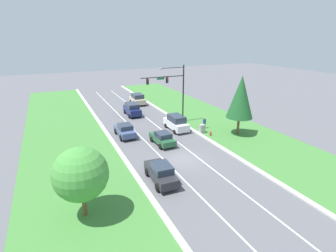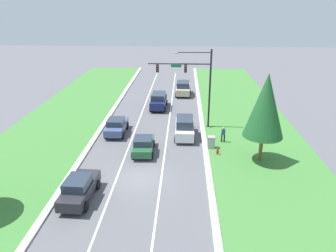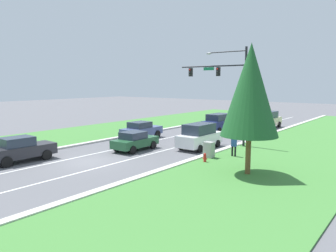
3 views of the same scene
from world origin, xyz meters
name	(u,v)px [view 2 (image 2 of 3)]	position (x,y,z in m)	size (l,w,h in m)	color
ground_plane	(139,179)	(0.00, 0.00, 0.00)	(160.00, 160.00, 0.00)	#5B5B60
curb_strip_right	(209,180)	(5.65, 0.00, 0.07)	(0.50, 90.00, 0.15)	beige
curb_strip_left	(69,176)	(-5.65, 0.00, 0.07)	(0.50, 90.00, 0.15)	beige
grass_verge_right	(276,182)	(10.90, 0.00, 0.04)	(10.00, 90.00, 0.08)	#427F38
grass_verge_left	(6,175)	(-10.90, 0.00, 0.04)	(10.00, 90.00, 0.08)	#427F38
lane_stripe_inner_left	(117,178)	(-1.80, 0.00, 0.00)	(0.14, 81.00, 0.01)	white
lane_stripe_inner_right	(161,180)	(1.80, 0.00, 0.00)	(0.14, 81.00, 0.01)	white
traffic_signal_mast	(193,77)	(4.49, 11.86, 5.67)	(6.76, 0.41, 8.65)	black
charcoal_sedan	(79,188)	(-3.82, -3.05, 0.91)	(2.10, 4.71, 1.81)	#28282D
champagne_suv	(183,88)	(3.37, 24.99, 1.06)	(2.28, 4.55, 2.07)	beige
forest_sedan	(143,145)	(-0.20, 4.87, 0.80)	(2.10, 4.24, 1.58)	#235633
slate_blue_sedan	(116,126)	(-3.63, 9.40, 0.88)	(2.04, 4.52, 1.72)	#475684
white_suv	(185,127)	(3.64, 8.82, 1.07)	(2.09, 4.70, 2.14)	white
navy_suv	(159,100)	(0.20, 18.37, 1.07)	(2.16, 4.85, 2.07)	navy
utility_cabinet	(211,143)	(6.20, 6.10, 0.62)	(0.70, 0.60, 1.24)	#9E9E99
pedestrian	(223,134)	(7.49, 7.57, 0.94)	(0.40, 0.25, 1.69)	black
fire_hydrant	(218,151)	(6.70, 4.72, 0.34)	(0.34, 0.20, 0.70)	red
conifer_near_right_tree	(266,106)	(10.35, 3.72, 5.15)	(3.44, 3.44, 7.92)	brown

